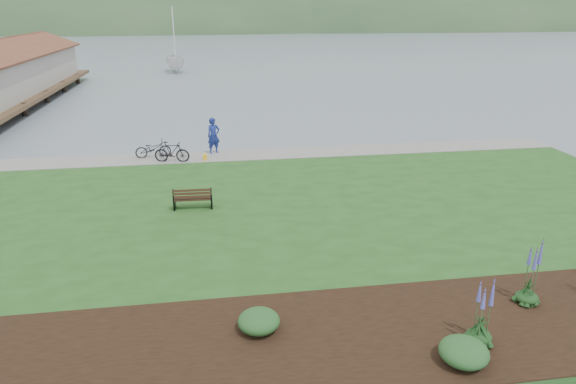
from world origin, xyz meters
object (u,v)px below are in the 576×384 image
(park_bench, at_px, (193,198))
(bicycle_a, at_px, (153,149))
(person, at_px, (213,133))
(sailboat, at_px, (177,72))

(park_bench, bearing_deg, bicycle_a, 107.93)
(person, bearing_deg, park_bench, -119.54)
(park_bench, relative_size, bicycle_a, 0.83)
(person, xyz_separation_m, bicycle_a, (-3.24, -0.30, -0.68))
(park_bench, relative_size, sailboat, 0.06)
(park_bench, height_order, bicycle_a, bicycle_a)
(person, distance_m, bicycle_a, 3.32)
(park_bench, xyz_separation_m, bicycle_a, (-2.23, 7.86, 0.02))
(person, bearing_deg, bicycle_a, 162.81)
(park_bench, xyz_separation_m, person, (1.01, 8.16, 0.70))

